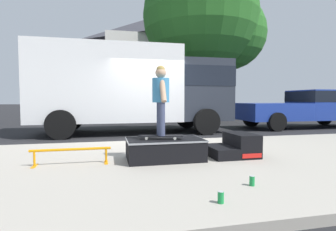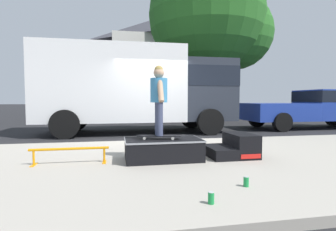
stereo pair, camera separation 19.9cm
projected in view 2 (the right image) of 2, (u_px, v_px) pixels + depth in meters
name	position (u px, v px, depth m)	size (l,w,h in m)	color
ground_plane	(159.00, 141.00, 7.76)	(140.00, 140.00, 0.00)	black
sidewalk_slab	(185.00, 163.00, 4.81)	(50.00, 5.00, 0.12)	#A8A093
skate_box	(163.00, 148.00, 4.84)	(1.36, 0.83, 0.38)	black
kicker_ramp	(234.00, 147.00, 5.10)	(0.87, 0.80, 0.44)	black
grind_rail	(70.00, 152.00, 4.52)	(1.30, 0.28, 0.28)	orange
skateboard	(159.00, 136.00, 4.78)	(0.81, 0.37, 0.07)	black
skater_kid	(159.00, 94.00, 4.74)	(0.30, 0.64, 1.24)	#3F4766
soda_can	(211.00, 198.00, 2.78)	(0.07, 0.07, 0.13)	#198C3F
soda_can_b	(246.00, 182.00, 3.33)	(0.07, 0.07, 0.13)	#198C3F
box_truck	(139.00, 86.00, 9.74)	(6.91, 2.63, 3.05)	white
pickup_truck_blue	(315.00, 107.00, 11.30)	(5.70, 2.09, 1.61)	#1E3899
street_tree_main	(213.00, 20.00, 14.86)	(7.01, 6.37, 8.98)	brown
house_behind	(166.00, 64.00, 23.05)	(9.54, 8.22, 8.40)	silver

